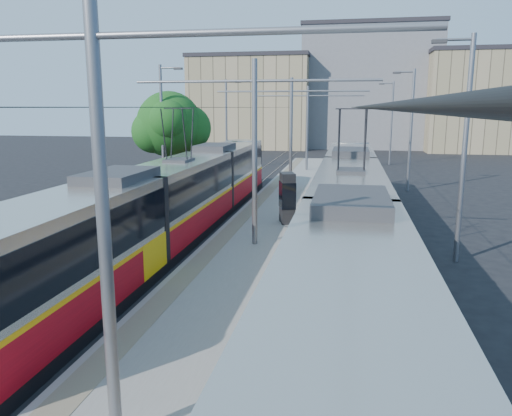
# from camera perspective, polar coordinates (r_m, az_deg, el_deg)

# --- Properties ---
(ground) EXTENTS (160.00, 160.00, 0.00)m
(ground) POSITION_cam_1_polar(r_m,az_deg,el_deg) (12.45, -7.20, -15.13)
(ground) COLOR black
(ground) RESTS_ON ground
(platform) EXTENTS (4.00, 50.00, 0.30)m
(platform) POSITION_cam_1_polar(r_m,az_deg,el_deg) (28.32, 3.22, 0.42)
(platform) COLOR gray
(platform) RESTS_ON ground
(tactile_strip_left) EXTENTS (0.70, 50.00, 0.01)m
(tactile_strip_left) POSITION_cam_1_polar(r_m,az_deg,el_deg) (28.51, 0.33, 0.83)
(tactile_strip_left) COLOR gray
(tactile_strip_left) RESTS_ON platform
(tactile_strip_right) EXTENTS (0.70, 50.00, 0.01)m
(tactile_strip_right) POSITION_cam_1_polar(r_m,az_deg,el_deg) (28.15, 6.15, 0.63)
(tactile_strip_right) COLOR gray
(tactile_strip_right) RESTS_ON platform
(rails) EXTENTS (8.71, 70.00, 0.03)m
(rails) POSITION_cam_1_polar(r_m,az_deg,el_deg) (28.35, 3.21, 0.16)
(rails) COLOR gray
(rails) RESTS_ON ground
(tram_left) EXTENTS (2.43, 29.02, 5.50)m
(tram_left) POSITION_cam_1_polar(r_m,az_deg,el_deg) (21.81, -8.66, 1.16)
(tram_left) COLOR black
(tram_left) RESTS_ON ground
(tram_right) EXTENTS (2.43, 32.38, 5.50)m
(tram_right) POSITION_cam_1_polar(r_m,az_deg,el_deg) (18.26, 10.61, -0.44)
(tram_right) COLOR black
(tram_right) RESTS_ON ground
(catenary) EXTENTS (9.20, 70.00, 7.00)m
(catenary) POSITION_cam_1_polar(r_m,az_deg,el_deg) (25.00, 2.49, 9.07)
(catenary) COLOR slate
(catenary) RESTS_ON platform
(street_lamps) EXTENTS (15.18, 38.22, 8.00)m
(street_lamps) POSITION_cam_1_polar(r_m,az_deg,el_deg) (31.81, 4.23, 8.94)
(street_lamps) COLOR slate
(street_lamps) RESTS_ON ground
(shelter) EXTENTS (0.91, 1.19, 2.32)m
(shelter) POSITION_cam_1_polar(r_m,az_deg,el_deg) (22.96, 3.59, 1.29)
(shelter) COLOR black
(shelter) RESTS_ON platform
(tree) EXTENTS (4.51, 4.17, 6.56)m
(tree) POSITION_cam_1_polar(r_m,az_deg,el_deg) (32.23, -9.32, 9.30)
(tree) COLOR #382314
(tree) RESTS_ON ground
(building_left) EXTENTS (16.32, 12.24, 12.51)m
(building_left) POSITION_cam_1_polar(r_m,az_deg,el_deg) (71.86, -0.34, 12.00)
(building_left) COLOR #9D8A6A
(building_left) RESTS_ON ground
(building_centre) EXTENTS (18.36, 14.28, 16.52)m
(building_centre) POSITION_cam_1_polar(r_m,az_deg,el_deg) (74.68, 12.76, 13.25)
(building_centre) COLOR slate
(building_centre) RESTS_ON ground
(building_right) EXTENTS (14.28, 10.20, 12.61)m
(building_right) POSITION_cam_1_polar(r_m,az_deg,el_deg) (70.55, 24.51, 11.05)
(building_right) COLOR #9D8A6A
(building_right) RESTS_ON ground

